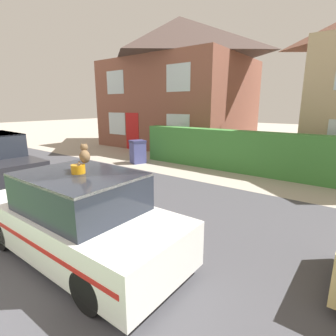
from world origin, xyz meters
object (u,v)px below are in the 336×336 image
object	(u,v)px
cat	(85,155)
house_left	(179,82)
police_car	(78,217)
wheelie_bin	(138,152)

from	to	relation	value
cat	house_left	distance (m)	13.45
police_car	wheelie_bin	size ratio (longest dim) A/B	3.88
cat	house_left	bearing A→B (deg)	-26.35
cat	house_left	xyz separation A→B (m)	(-6.31, 11.68, 2.19)
cat	house_left	size ratio (longest dim) A/B	0.04
house_left	cat	bearing A→B (deg)	-61.62
police_car	cat	bearing A→B (deg)	-116.87
police_car	wheelie_bin	distance (m)	7.42
police_car	house_left	distance (m)	13.76
police_car	house_left	world-z (taller)	house_left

